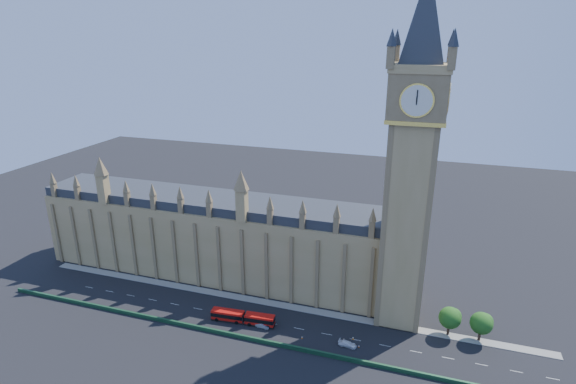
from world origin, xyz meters
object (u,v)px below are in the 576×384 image
(red_bus, at_px, (243,317))
(car_grey, at_px, (250,322))
(car_silver, at_px, (263,326))
(car_white, at_px, (347,344))

(red_bus, height_order, car_grey, red_bus)
(car_grey, distance_m, car_silver, 4.03)
(car_silver, relative_size, car_white, 0.82)
(red_bus, height_order, car_silver, red_bus)
(red_bus, relative_size, car_silver, 4.70)
(red_bus, xyz_separation_m, car_grey, (2.29, -0.10, -0.94))
(red_bus, height_order, car_white, red_bus)
(red_bus, distance_m, car_grey, 2.48)
(car_grey, xyz_separation_m, car_white, (28.43, -1.15, -0.02))
(car_silver, height_order, car_white, car_white)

